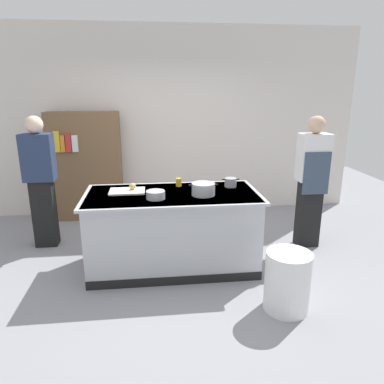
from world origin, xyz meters
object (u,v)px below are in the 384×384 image
stock_pot (203,189)px  trash_bin (287,281)px  bookshelf (86,167)px  juice_cup (179,182)px  person_guest (41,180)px  sauce_pan (230,182)px  onion (132,186)px  mixing_bowl (156,195)px  person_chef (312,179)px

stock_pot → trash_bin: size_ratio=0.55×
stock_pot → bookshelf: size_ratio=0.19×
juice_cup → person_guest: (-1.75, 0.49, -0.04)m
sauce_pan → person_guest: (-2.36, 0.58, -0.04)m
onion → sauce_pan: size_ratio=0.38×
sauce_pan → juice_cup: sauce_pan is taller
stock_pot → mixing_bowl: stock_pot is taller
juice_cup → bookshelf: 2.02m
sauce_pan → juice_cup: bearing=171.5°
stock_pot → person_guest: bearing=155.9°
onion → person_guest: size_ratio=0.05×
sauce_pan → person_chef: size_ratio=0.12×
juice_cup → onion: bearing=-163.9°
onion → person_chef: person_chef is taller
juice_cup → bookshelf: bookshelf is taller
sauce_pan → person_guest: person_guest is taller
onion → bookshelf: (-0.80, 1.66, -0.11)m
stock_pot → juice_cup: bearing=121.2°
mixing_bowl → person_guest: person_guest is taller
trash_bin → person_chef: (0.80, 1.38, 0.62)m
onion → person_chef: (2.27, 0.24, -0.05)m
trash_bin → stock_pot: bearing=127.0°
onion → bookshelf: 1.85m
sauce_pan → bookshelf: (-1.96, 1.59, -0.10)m
sauce_pan → onion: bearing=-176.8°
person_chef → bookshelf: person_chef is taller
onion → person_guest: bearing=151.7°
juice_cup → sauce_pan: bearing=-8.5°
stock_pot → mixing_bowl: 0.54m
trash_bin → person_guest: bearing=146.1°
juice_cup → bookshelf: (-1.35, 1.50, -0.10)m
stock_pot → person_chef: person_chef is taller
trash_bin → person_guest: person_guest is taller
trash_bin → bookshelf: 3.65m
stock_pot → person_guest: 2.18m
trash_bin → person_guest: 3.27m
stock_pot → person_chef: bearing=18.1°
onion → person_guest: person_guest is taller
juice_cup → trash_bin: bearing=-54.7°
onion → mixing_bowl: (0.26, -0.32, -0.02)m
person_guest → bookshelf: size_ratio=1.01×
stock_pot → bookshelf: bookshelf is taller
person_guest → person_chef: bearing=76.1°
onion → trash_bin: size_ratio=0.13×
stock_pot → mixing_bowl: bearing=-171.6°
mixing_bowl → bookshelf: 2.25m
person_chef → person_guest: size_ratio=1.00×
trash_bin → person_chef: size_ratio=0.34×
trash_bin → person_guest: (-2.67, 1.79, 0.62)m
person_chef → juice_cup: bearing=102.0°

